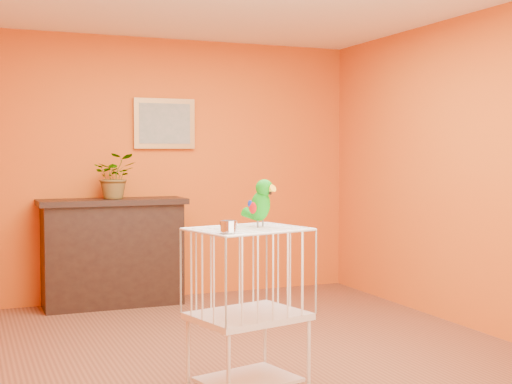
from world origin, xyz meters
name	(u,v)px	position (x,y,z in m)	size (l,w,h in m)	color
ground	(246,354)	(0.00, 0.00, 0.00)	(4.50, 4.50, 0.00)	brown
room_shell	(246,134)	(0.00, 0.00, 1.58)	(4.50, 4.50, 4.50)	#CA5613
console_cabinet	(113,252)	(-0.57, 2.01, 0.51)	(1.38, 0.49, 1.02)	black
potted_plant	(115,181)	(-0.54, 2.01, 1.19)	(0.39, 0.43, 0.34)	#26722D
framed_picture	(165,124)	(0.00, 2.22, 1.75)	(0.62, 0.04, 0.50)	#B07F3F
birdcage	(248,308)	(-0.29, -0.79, 0.52)	(0.74, 0.63, 1.00)	silver
feed_cup	(229,227)	(-0.49, -0.99, 1.04)	(0.10, 0.10, 0.07)	silver
parrot	(260,202)	(-0.19, -0.72, 1.15)	(0.18, 0.26, 0.30)	#59544C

